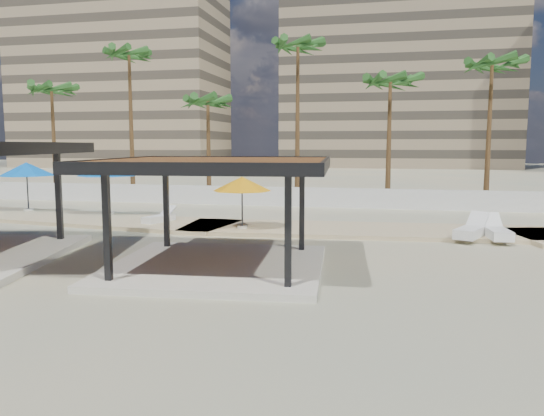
{
  "coord_description": "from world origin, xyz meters",
  "views": [
    {
      "loc": [
        3.11,
        -16.39,
        3.85
      ],
      "look_at": [
        -1.32,
        3.52,
        1.4
      ],
      "focal_mm": 35.0,
      "sensor_mm": 36.0,
      "label": 1
    }
  ],
  "objects_px": {
    "lounger_a": "(159,218)",
    "lounger_c": "(496,232)",
    "lounger_b": "(471,231)",
    "umbrella_a": "(26,169)",
    "pavilion_central": "(217,204)"
  },
  "relations": [
    {
      "from": "lounger_a",
      "to": "lounger_b",
      "type": "distance_m",
      "value": 14.0
    },
    {
      "from": "umbrella_a",
      "to": "lounger_b",
      "type": "bearing_deg",
      "value": -8.34
    },
    {
      "from": "lounger_a",
      "to": "lounger_c",
      "type": "xyz_separation_m",
      "value": [
        14.9,
        -1.03,
        0.04
      ]
    },
    {
      "from": "pavilion_central",
      "to": "lounger_b",
      "type": "distance_m",
      "value": 10.99
    },
    {
      "from": "umbrella_a",
      "to": "lounger_b",
      "type": "height_order",
      "value": "umbrella_a"
    },
    {
      "from": "lounger_c",
      "to": "umbrella_a",
      "type": "bearing_deg",
      "value": 77.51
    },
    {
      "from": "lounger_b",
      "to": "lounger_c",
      "type": "relative_size",
      "value": 1.06
    },
    {
      "from": "lounger_b",
      "to": "lounger_c",
      "type": "distance_m",
      "value": 0.94
    },
    {
      "from": "pavilion_central",
      "to": "lounger_a",
      "type": "height_order",
      "value": "pavilion_central"
    },
    {
      "from": "lounger_b",
      "to": "lounger_c",
      "type": "bearing_deg",
      "value": -65.72
    },
    {
      "from": "lounger_b",
      "to": "umbrella_a",
      "type": "bearing_deg",
      "value": 105.77
    },
    {
      "from": "umbrella_a",
      "to": "pavilion_central",
      "type": "bearing_deg",
      "value": -35.31
    },
    {
      "from": "lounger_c",
      "to": "lounger_b",
      "type": "bearing_deg",
      "value": 85.69
    },
    {
      "from": "lounger_a",
      "to": "lounger_c",
      "type": "distance_m",
      "value": 14.93
    },
    {
      "from": "umbrella_a",
      "to": "lounger_a",
      "type": "bearing_deg",
      "value": -14.61
    }
  ]
}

